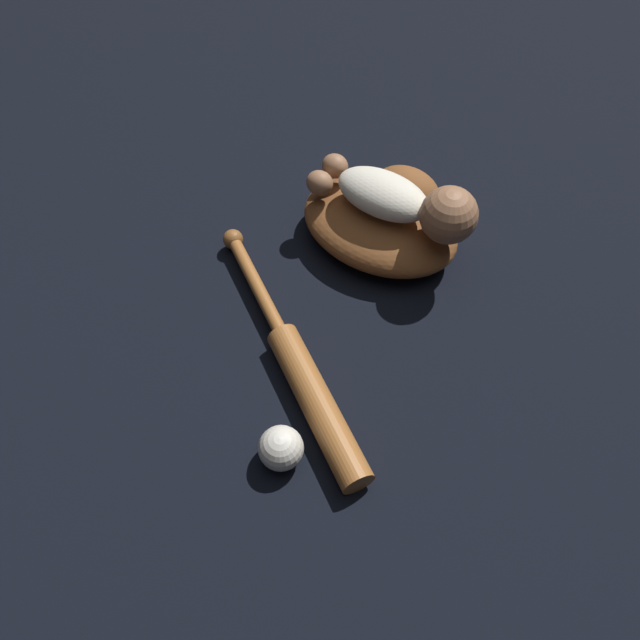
% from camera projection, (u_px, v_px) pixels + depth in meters
% --- Properties ---
extents(ground_plane, '(6.00, 6.00, 0.00)m').
position_uv_depth(ground_plane, '(402.00, 239.00, 1.37)').
color(ground_plane, black).
extents(baseball_glove, '(0.39, 0.35, 0.10)m').
position_uv_depth(baseball_glove, '(384.00, 219.00, 1.33)').
color(baseball_glove, brown).
rests_on(baseball_glove, ground).
extents(baby_figure, '(0.36, 0.17, 0.11)m').
position_uv_depth(baby_figure, '(405.00, 201.00, 1.23)').
color(baby_figure, silver).
rests_on(baby_figure, baseball_glove).
extents(baseball_bat, '(0.59, 0.26, 0.06)m').
position_uv_depth(baseball_bat, '(303.00, 376.00, 1.14)').
color(baseball_bat, '#9E602D').
rests_on(baseball_bat, ground).
extents(baseball, '(0.08, 0.08, 0.08)m').
position_uv_depth(baseball, '(281.00, 448.00, 1.05)').
color(baseball, silver).
rests_on(baseball, ground).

